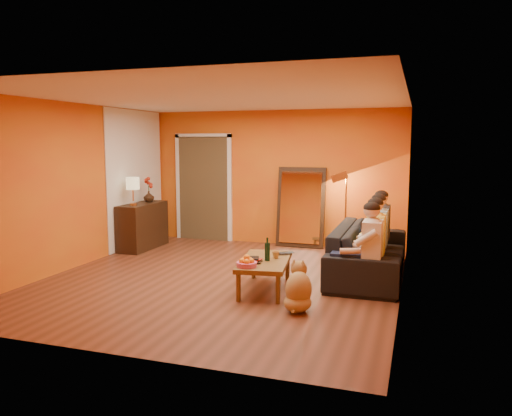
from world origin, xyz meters
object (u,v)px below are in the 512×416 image
(mirror_frame, at_px, (301,207))
(wine_bottle, at_px, (267,249))
(dog, at_px, (299,286))
(coffee_table, at_px, (265,275))
(person_mid_left, at_px, (376,241))
(tumbler, at_px, (276,255))
(floor_lamp, at_px, (346,214))
(vase, at_px, (149,197))
(sofa, at_px, (369,251))
(person_far_left, at_px, (372,249))
(person_far_right, at_px, (382,228))
(table_lamp, at_px, (133,191))
(sideboard, at_px, (143,226))
(laptop, at_px, (284,254))
(person_mid_right, at_px, (379,234))

(mirror_frame, relative_size, wine_bottle, 4.90)
(dog, distance_m, wine_bottle, 0.89)
(coffee_table, bearing_deg, person_mid_left, 20.57)
(coffee_table, distance_m, tumbler, 0.31)
(floor_lamp, distance_m, vase, 3.73)
(dog, bearing_deg, sofa, 63.50)
(sofa, height_order, floor_lamp, floor_lamp)
(person_mid_left, distance_m, tumbler, 1.43)
(person_far_left, relative_size, vase, 5.90)
(person_far_left, bearing_deg, sofa, 97.41)
(coffee_table, bearing_deg, mirror_frame, 85.20)
(person_mid_left, relative_size, person_far_right, 1.00)
(table_lamp, distance_m, person_far_left, 4.60)
(wine_bottle, distance_m, tumbler, 0.21)
(person_far_right, bearing_deg, mirror_frame, 145.72)
(person_far_right, height_order, tumbler, person_far_right)
(sideboard, bearing_deg, mirror_frame, 21.16)
(sideboard, bearing_deg, wine_bottle, -32.32)
(sideboard, distance_m, laptop, 3.51)
(person_far_left, bearing_deg, person_mid_left, 90.00)
(table_lamp, distance_m, wine_bottle, 3.48)
(person_mid_right, height_order, laptop, person_mid_right)
(person_mid_left, bearing_deg, laptop, -160.70)
(sofa, bearing_deg, person_mid_left, -163.89)
(floor_lamp, height_order, wine_bottle, floor_lamp)
(coffee_table, distance_m, dog, 0.92)
(tumbler, bearing_deg, mirror_frame, 96.33)
(person_far_right, bearing_deg, wine_bottle, -124.80)
(tumbler, bearing_deg, vase, 147.21)
(table_lamp, xyz_separation_m, person_mid_left, (4.37, -0.80, -0.49))
(laptop, bearing_deg, table_lamp, 125.51)
(sideboard, xyz_separation_m, person_far_right, (4.37, 0.00, 0.18))
(person_far_right, xyz_separation_m, tumbler, (-1.27, -1.75, -0.14))
(sofa, bearing_deg, coffee_table, 134.22)
(floor_lamp, bearing_deg, person_far_right, -53.22)
(person_far_left, relative_size, tumbler, 12.18)
(floor_lamp, bearing_deg, table_lamp, -174.12)
(mirror_frame, distance_m, person_far_left, 3.16)
(sofa, relative_size, person_far_left, 2.07)
(person_mid_left, relative_size, person_mid_right, 1.00)
(person_mid_left, bearing_deg, person_mid_right, 90.00)
(tumbler, bearing_deg, sideboard, 150.59)
(person_far_right, relative_size, vase, 5.90)
(dog, bearing_deg, vase, 134.36)
(person_mid_left, height_order, vase, person_mid_left)
(tumbler, bearing_deg, person_mid_right, 43.52)
(dog, bearing_deg, person_far_left, 41.35)
(wine_bottle, bearing_deg, coffee_table, 135.00)
(table_lamp, bearing_deg, person_mid_right, -3.23)
(person_mid_right, distance_m, vase, 4.46)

